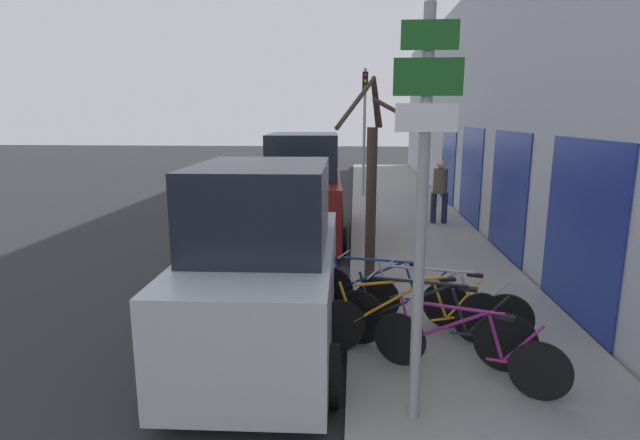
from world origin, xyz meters
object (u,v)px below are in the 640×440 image
signpost (422,203)px  bicycle_1 (428,324)px  bicycle_4 (387,292)px  parked_car_0 (265,269)px  traffic_light (365,115)px  parked_car_1 (304,194)px  street_tree (372,185)px  bicycle_2 (411,317)px  bicycle_3 (440,304)px  pedestrian_near (440,187)px  bicycle_0 (465,349)px

signpost → bicycle_1: bearing=76.5°
bicycle_4 → parked_car_0: 1.87m
signpost → traffic_light: size_ratio=0.84×
parked_car_1 → street_tree: street_tree is taller
street_tree → traffic_light: bearing=89.8°
parked_car_0 → traffic_light: bearing=82.0°
bicycle_1 → bicycle_2: bicycle_1 is taller
bicycle_1 → bicycle_4: (-0.41, 1.16, -0.03)m
bicycle_3 → bicycle_4: 0.79m
pedestrian_near → street_tree: size_ratio=0.49×
bicycle_2 → traffic_light: 12.56m
signpost → pedestrian_near: (1.70, 9.08, -1.12)m
street_tree → bicycle_0: bearing=-75.4°
bicycle_4 → bicycle_2: bearing=-145.7°
signpost → pedestrian_near: bearing=79.4°
bicycle_1 → traffic_light: size_ratio=0.51×
signpost → bicycle_1: size_ratio=1.63×
pedestrian_near → parked_car_1: bearing=-153.1°
parked_car_0 → bicycle_1: bearing=-12.0°
bicycle_2 → parked_car_0: (-1.85, 0.14, 0.55)m
traffic_light → bicycle_3: bearing=-86.0°
signpost → bicycle_3: (0.56, 2.01, -1.71)m
bicycle_2 → street_tree: street_tree is taller
pedestrian_near → traffic_light: bearing=115.0°
parked_car_0 → parked_car_1: size_ratio=0.90×
bicycle_1 → bicycle_3: bearing=1.3°
bicycle_0 → pedestrian_near: (1.07, 8.37, 0.61)m
bicycle_2 → parked_car_0: parked_car_0 is taller
parked_car_0 → bicycle_0: bearing=-22.8°
bicycle_3 → parked_car_1: size_ratio=0.48×
bicycle_2 → bicycle_4: bicycle_2 is taller
bicycle_0 → parked_car_0: parked_car_0 is taller
bicycle_4 → pedestrian_near: pedestrian_near is taller
bicycle_4 → street_tree: bearing=25.5°
bicycle_1 → pedestrian_near: 7.97m
bicycle_1 → traffic_light: 12.81m
parked_car_1 → pedestrian_near: size_ratio=2.76×
bicycle_0 → bicycle_4: (-0.74, 1.71, 0.01)m
signpost → parked_car_1: bearing=103.6°
signpost → bicycle_4: signpost is taller
bicycle_0 → bicycle_3: bearing=28.4°
bicycle_2 → bicycle_3: 0.67m
street_tree → bicycle_4: bearing=-84.3°
signpost → parked_car_1: 7.77m
pedestrian_near → traffic_light: (-1.97, 4.73, 1.90)m
bicycle_2 → pedestrian_near: 7.76m
bicycle_3 → parked_car_1: 5.99m
bicycle_1 → street_tree: size_ratio=0.66×
bicycle_4 → parked_car_1: size_ratio=0.47×
bicycle_1 → bicycle_2: 0.31m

